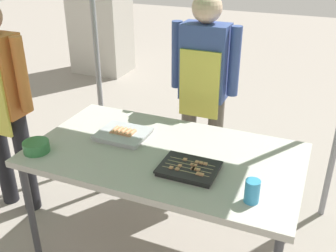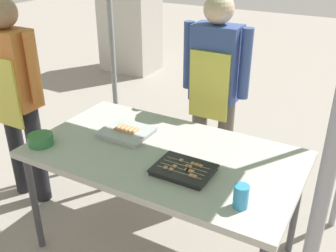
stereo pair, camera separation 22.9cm
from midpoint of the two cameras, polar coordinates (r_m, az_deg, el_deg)
ground_plane at (r=2.78m, az=-2.90°, el=-17.38°), size 18.00×18.00×0.00m
stall_table at (r=2.35m, az=-3.28°, el=-5.00°), size 1.60×0.90×0.75m
tray_grilled_sausages at (r=2.51m, az=-9.16°, el=-1.23°), size 0.31×0.27×0.05m
tray_meat_skewers at (r=2.13m, az=-0.00°, el=-6.33°), size 0.32×0.24×0.04m
condiment_bowl at (r=2.48m, az=-21.20°, el=-2.90°), size 0.15×0.15×0.07m
drink_cup_near_edge at (r=1.91m, az=8.79°, el=-9.49°), size 0.07×0.07×0.12m
vendor_woman at (r=2.94m, az=3.00°, el=6.49°), size 0.52×0.23×1.56m
customer_nearby at (r=2.97m, az=-25.34°, el=4.01°), size 0.52×0.23×1.56m
neighbor_stall_left at (r=6.02m, az=-11.04°, el=15.59°), size 0.79×0.62×1.68m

